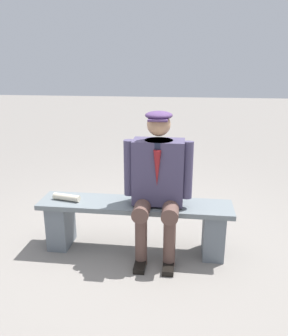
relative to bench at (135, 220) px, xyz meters
The scene contains 4 objects.
ground_plane 0.32m from the bench, ahead, with size 30.00×30.00×0.00m, color gray.
bench is the anchor object (origin of this frame).
seated_man 0.50m from the bench, 166.43° to the left, with size 0.63×0.55×1.38m.
rolled_magazine 0.70m from the bench, ahead, with size 0.06×0.06×0.27m, color beige.
Camera 1 is at (-0.46, 2.97, 1.79)m, focal length 36.50 mm.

